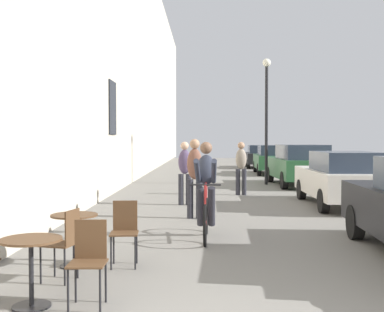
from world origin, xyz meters
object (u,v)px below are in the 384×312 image
(parked_car_fifth, at_px, (259,156))
(cafe_table_near, at_px, (31,257))
(pedestrian_near, at_px, (195,174))
(parked_car_fourth, at_px, (273,159))
(cafe_table_mid, at_px, (74,229))
(cafe_chair_near_toward_wall, at_px, (89,256))
(cafe_chair_mid_toward_wall, at_px, (65,240))
(cyclist_on_bicycle, at_px, (206,192))
(street_lamp, at_px, (266,105))
(cafe_chair_mid_toward_street, at_px, (125,228))
(parked_car_second, at_px, (342,178))
(pedestrian_far, at_px, (241,165))
(pedestrian_mid, at_px, (185,169))
(parked_car_third, at_px, (299,164))

(parked_car_fifth, bearing_deg, cafe_table_near, -101.74)
(pedestrian_near, bearing_deg, parked_car_fourth, 75.17)
(cafe_table_mid, xyz_separation_m, parked_car_fourth, (5.31, 18.19, 0.25))
(cafe_chair_near_toward_wall, relative_size, cafe_table_mid, 1.24)
(cafe_chair_mid_toward_wall, xyz_separation_m, cyclist_on_bicycle, (1.75, 2.72, 0.29))
(cafe_chair_near_toward_wall, bearing_deg, pedestrian_near, 79.92)
(parked_car_fifth, bearing_deg, cafe_chair_near_toward_wall, -100.50)
(cafe_chair_mid_toward_wall, distance_m, parked_car_fourth, 19.62)
(cafe_chair_mid_toward_wall, distance_m, street_lamp, 13.97)
(cafe_table_near, distance_m, cafe_chair_mid_toward_street, 1.85)
(cyclist_on_bicycle, distance_m, parked_car_second, 5.49)
(pedestrian_near, xyz_separation_m, parked_car_second, (3.82, 2.06, -0.25))
(cafe_chair_near_toward_wall, relative_size, parked_car_second, 0.22)
(cafe_table_near, distance_m, pedestrian_far, 10.77)
(street_lamp, distance_m, parked_car_second, 6.74)
(cafe_table_near, height_order, pedestrian_mid, pedestrian_mid)
(parked_car_third, xyz_separation_m, parked_car_fourth, (-0.10, 6.31, -0.04))
(pedestrian_far, height_order, parked_car_fifth, pedestrian_far)
(cafe_chair_near_toward_wall, relative_size, cafe_chair_mid_toward_street, 1.00)
(cafe_chair_near_toward_wall, bearing_deg, cafe_table_near, -172.61)
(cafe_chair_near_toward_wall, relative_size, parked_car_fourth, 0.21)
(cafe_chair_mid_toward_street, bearing_deg, cyclist_on_bicycle, 59.50)
(cafe_chair_near_toward_wall, distance_m, pedestrian_mid, 7.94)
(parked_car_fifth, bearing_deg, parked_car_third, -89.35)
(cafe_table_mid, distance_m, pedestrian_near, 4.43)
(pedestrian_near, distance_m, pedestrian_mid, 2.25)
(cafe_chair_near_toward_wall, distance_m, pedestrian_near, 5.78)
(pedestrian_far, bearing_deg, street_lamp, 70.99)
(pedestrian_far, height_order, parked_car_fourth, pedestrian_far)
(pedestrian_near, bearing_deg, parked_car_third, 63.76)
(cyclist_on_bicycle, bearing_deg, street_lamp, 76.95)
(cafe_table_near, height_order, cafe_chair_near_toward_wall, cafe_chair_near_toward_wall)
(street_lamp, bearing_deg, cafe_chair_mid_toward_street, -106.06)
(cafe_table_near, distance_m, cafe_chair_near_toward_wall, 0.59)
(cafe_chair_mid_toward_wall, bearing_deg, cyclist_on_bicycle, 57.29)
(cafe_chair_mid_toward_wall, xyz_separation_m, parked_car_fourth, (5.23, 18.90, 0.25))
(cafe_table_near, distance_m, parked_car_second, 9.50)
(cafe_table_near, bearing_deg, cafe_chair_mid_toward_wall, 84.56)
(parked_car_second, xyz_separation_m, parked_car_third, (0.00, 5.70, 0.06))
(cafe_table_mid, bearing_deg, cafe_chair_mid_toward_wall, -84.07)
(street_lamp, distance_m, parked_car_third, 2.63)
(pedestrian_near, height_order, pedestrian_far, pedestrian_near)
(pedestrian_far, bearing_deg, cafe_chair_near_toward_wall, -103.10)
(cyclist_on_bicycle, bearing_deg, pedestrian_far, 80.35)
(cafe_chair_near_toward_wall, bearing_deg, cafe_chair_mid_toward_street, 86.11)
(cafe_chair_mid_toward_street, bearing_deg, cafe_chair_near_toward_wall, -93.89)
(cafe_chair_near_toward_wall, xyz_separation_m, parked_car_fourth, (4.74, 19.75, 0.25))
(cafe_table_mid, height_order, parked_car_third, parked_car_third)
(street_lamp, bearing_deg, parked_car_fifth, 84.76)
(cafe_chair_mid_toward_street, distance_m, parked_car_second, 7.71)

